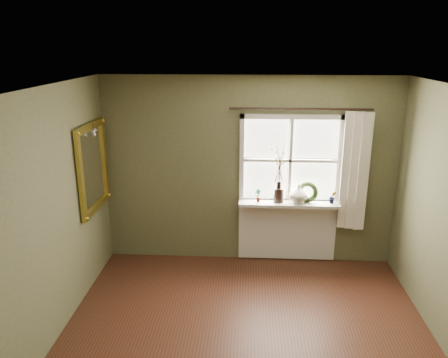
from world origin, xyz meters
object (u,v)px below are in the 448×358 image
cream_vase (298,194)px  wreath (307,194)px  gilt_mirror (93,167)px  dark_jug (278,195)px

cream_vase → wreath: 0.13m
cream_vase → gilt_mirror: bearing=-170.8°
dark_jug → gilt_mirror: gilt_mirror is taller
gilt_mirror → cream_vase: bearing=9.2°
dark_jug → cream_vase: cream_vase is taller
dark_jug → cream_vase: 0.27m
gilt_mirror → dark_jug: bearing=10.2°
dark_jug → wreath: wreath is taller
cream_vase → wreath: size_ratio=0.89×
cream_vase → gilt_mirror: (-2.64, -0.43, 0.45)m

